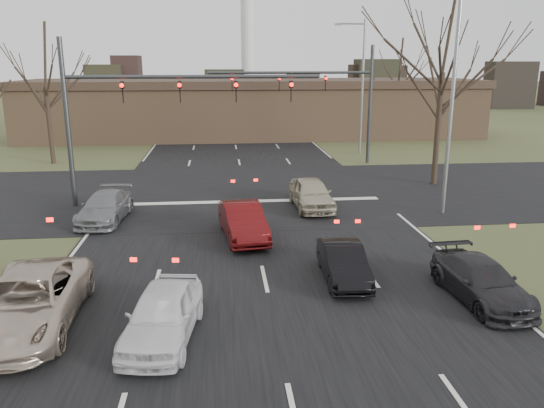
{
  "coord_description": "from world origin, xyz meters",
  "views": [
    {
      "loc": [
        -1.35,
        -13.04,
        6.85
      ],
      "look_at": [
        0.45,
        5.01,
        2.0
      ],
      "focal_mm": 35.0,
      "sensor_mm": 36.0,
      "label": 1
    }
  ],
  "objects_px": {
    "mast_arm_near": "(136,101)",
    "car_white_sedan": "(163,314)",
    "building": "(254,108)",
    "car_silver_ahead": "(311,193)",
    "car_grey_ahead": "(105,207)",
    "car_black_hatch": "(343,262)",
    "car_red_ahead": "(243,221)",
    "car_charcoal_sedan": "(481,281)",
    "car_silver_suv": "(28,301)",
    "streetlight_right_far": "(360,80)",
    "mast_arm_far": "(330,91)",
    "streetlight_right_near": "(449,92)"
  },
  "relations": [
    {
      "from": "car_charcoal_sedan",
      "to": "car_silver_ahead",
      "type": "distance_m",
      "value": 11.15
    },
    {
      "from": "building",
      "to": "car_black_hatch",
      "type": "height_order",
      "value": "building"
    },
    {
      "from": "building",
      "to": "car_silver_ahead",
      "type": "bearing_deg",
      "value": -87.85
    },
    {
      "from": "streetlight_right_far",
      "to": "car_silver_suv",
      "type": "bearing_deg",
      "value": -120.74
    },
    {
      "from": "car_red_ahead",
      "to": "car_silver_ahead",
      "type": "height_order",
      "value": "car_silver_ahead"
    },
    {
      "from": "building",
      "to": "car_white_sedan",
      "type": "relative_size",
      "value": 10.6
    },
    {
      "from": "car_white_sedan",
      "to": "car_red_ahead",
      "type": "distance_m",
      "value": 8.21
    },
    {
      "from": "car_red_ahead",
      "to": "streetlight_right_near",
      "type": "bearing_deg",
      "value": 9.11
    },
    {
      "from": "car_silver_suv",
      "to": "mast_arm_near",
      "type": "bearing_deg",
      "value": 83.01
    },
    {
      "from": "streetlight_right_far",
      "to": "car_silver_ahead",
      "type": "xyz_separation_m",
      "value": [
        -6.32,
        -15.51,
        -4.85
      ]
    },
    {
      "from": "car_silver_suv",
      "to": "car_white_sedan",
      "type": "relative_size",
      "value": 1.34
    },
    {
      "from": "streetlight_right_far",
      "to": "car_silver_ahead",
      "type": "relative_size",
      "value": 2.32
    },
    {
      "from": "car_black_hatch",
      "to": "car_red_ahead",
      "type": "bearing_deg",
      "value": 125.65
    },
    {
      "from": "streetlight_right_near",
      "to": "streetlight_right_far",
      "type": "height_order",
      "value": "same"
    },
    {
      "from": "building",
      "to": "streetlight_right_near",
      "type": "relative_size",
      "value": 4.24
    },
    {
      "from": "streetlight_right_far",
      "to": "car_charcoal_sedan",
      "type": "height_order",
      "value": "streetlight_right_far"
    },
    {
      "from": "mast_arm_far",
      "to": "car_white_sedan",
      "type": "distance_m",
      "value": 25.63
    },
    {
      "from": "car_silver_suv",
      "to": "car_white_sedan",
      "type": "distance_m",
      "value": 3.73
    },
    {
      "from": "car_black_hatch",
      "to": "car_red_ahead",
      "type": "relative_size",
      "value": 0.85
    },
    {
      "from": "car_silver_ahead",
      "to": "car_grey_ahead",
      "type": "bearing_deg",
      "value": -175.37
    },
    {
      "from": "car_silver_suv",
      "to": "streetlight_right_far",
      "type": "bearing_deg",
      "value": 58.02
    },
    {
      "from": "mast_arm_far",
      "to": "streetlight_right_near",
      "type": "bearing_deg",
      "value": -78.53
    },
    {
      "from": "mast_arm_far",
      "to": "car_silver_ahead",
      "type": "distance_m",
      "value": 12.69
    },
    {
      "from": "streetlight_right_far",
      "to": "car_red_ahead",
      "type": "relative_size",
      "value": 2.34
    },
    {
      "from": "car_silver_ahead",
      "to": "car_black_hatch",
      "type": "bearing_deg",
      "value": -95.4
    },
    {
      "from": "car_silver_ahead",
      "to": "streetlight_right_near",
      "type": "bearing_deg",
      "value": -16.71
    },
    {
      "from": "mast_arm_near",
      "to": "mast_arm_far",
      "type": "bearing_deg",
      "value": 41.22
    },
    {
      "from": "building",
      "to": "mast_arm_near",
      "type": "relative_size",
      "value": 3.5
    },
    {
      "from": "building",
      "to": "car_silver_suv",
      "type": "relative_size",
      "value": 7.88
    },
    {
      "from": "car_white_sedan",
      "to": "car_charcoal_sedan",
      "type": "xyz_separation_m",
      "value": [
        9.16,
        1.39,
        -0.08
      ]
    },
    {
      "from": "car_white_sedan",
      "to": "car_black_hatch",
      "type": "distance_m",
      "value": 6.35
    },
    {
      "from": "mast_arm_near",
      "to": "car_white_sedan",
      "type": "relative_size",
      "value": 3.03
    },
    {
      "from": "car_white_sedan",
      "to": "car_silver_ahead",
      "type": "xyz_separation_m",
      "value": [
        5.9,
        12.05,
        0.05
      ]
    },
    {
      "from": "car_grey_ahead",
      "to": "car_silver_ahead",
      "type": "xyz_separation_m",
      "value": [
        9.5,
        1.17,
        0.1
      ]
    },
    {
      "from": "streetlight_right_far",
      "to": "car_grey_ahead",
      "type": "height_order",
      "value": "streetlight_right_far"
    },
    {
      "from": "mast_arm_near",
      "to": "car_silver_ahead",
      "type": "bearing_deg",
      "value": -10.43
    },
    {
      "from": "streetlight_right_near",
      "to": "car_silver_suv",
      "type": "relative_size",
      "value": 1.86
    },
    {
      "from": "car_silver_suv",
      "to": "car_silver_ahead",
      "type": "height_order",
      "value": "car_silver_suv"
    },
    {
      "from": "car_red_ahead",
      "to": "car_charcoal_sedan",
      "type": "bearing_deg",
      "value": -50.83
    },
    {
      "from": "building",
      "to": "car_charcoal_sedan",
      "type": "distance_m",
      "value": 37.47
    },
    {
      "from": "streetlight_right_near",
      "to": "car_red_ahead",
      "type": "distance_m",
      "value": 10.87
    },
    {
      "from": "car_black_hatch",
      "to": "streetlight_right_far",
      "type": "bearing_deg",
      "value": 76.45
    },
    {
      "from": "car_black_hatch",
      "to": "car_silver_ahead",
      "type": "bearing_deg",
      "value": 89.06
    },
    {
      "from": "building",
      "to": "streetlight_right_near",
      "type": "xyz_separation_m",
      "value": [
        6.82,
        -28.0,
        2.92
      ]
    },
    {
      "from": "mast_arm_near",
      "to": "car_charcoal_sedan",
      "type": "height_order",
      "value": "mast_arm_near"
    },
    {
      "from": "mast_arm_far",
      "to": "car_red_ahead",
      "type": "distance_m",
      "value": 17.61
    },
    {
      "from": "car_silver_suv",
      "to": "car_charcoal_sedan",
      "type": "distance_m",
      "value": 12.76
    },
    {
      "from": "mast_arm_near",
      "to": "streetlight_right_far",
      "type": "height_order",
      "value": "streetlight_right_far"
    },
    {
      "from": "car_grey_ahead",
      "to": "car_white_sedan",
      "type": "bearing_deg",
      "value": -66.69
    },
    {
      "from": "mast_arm_near",
      "to": "car_white_sedan",
      "type": "bearing_deg",
      "value": -80.25
    }
  ]
}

